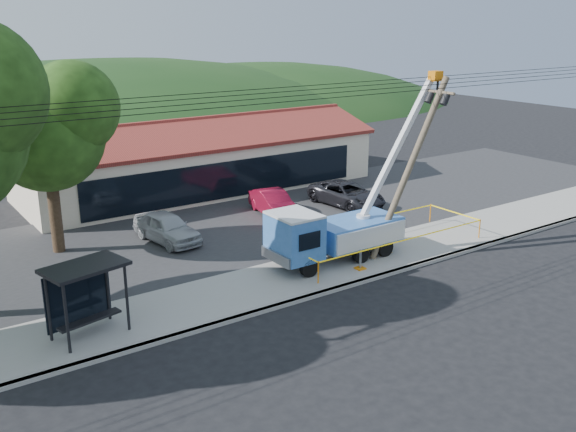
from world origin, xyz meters
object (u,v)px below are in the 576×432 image
Objects in this scene: bus_shelter at (84,283)px; car_silver at (168,243)px; utility_truck at (333,231)px; car_red at (274,216)px; leaning_pole at (413,158)px; car_dark at (346,207)px.

car_silver is at bearing 37.30° from bus_shelter.
car_red is (1.77, 7.49, -1.54)m from utility_truck.
leaning_pole reaches higher than car_silver.
utility_truck is at bearing -61.35° from car_silver.
leaning_pole is 1.62× the size of car_dark.
car_silver reaches higher than car_dark.
car_dark is (4.56, -0.89, 0.00)m from car_red.
bus_shelter reaches higher than car_red.
car_dark is at bearing 10.33° from bus_shelter.
utility_truck is 2.15× the size of car_silver.
car_dark is (6.34, 6.61, -1.54)m from utility_truck.
utility_truck is at bearing 167.70° from leaning_pole.
utility_truck is 7.85m from car_red.
utility_truck reaches higher than bus_shelter.
car_dark is at bearing 72.11° from leaning_pole.
utility_truck reaches higher than car_red.
car_red is (-2.15, 8.35, -4.53)m from leaning_pole.
utility_truck is 11.40m from bus_shelter.
utility_truck is 1.14× the size of leaning_pole.
car_dark is at bearing -8.58° from car_silver.
utility_truck is 8.52m from car_silver.
car_red is (6.77, 0.77, 0.00)m from car_silver.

